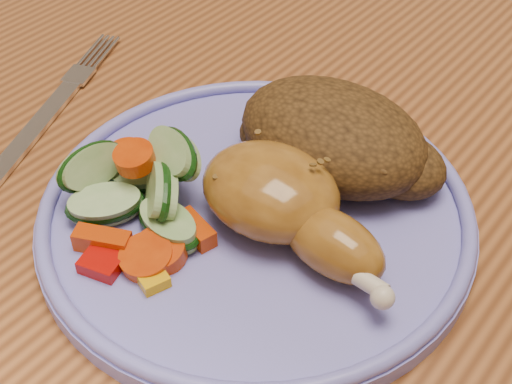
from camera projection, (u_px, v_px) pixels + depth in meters
dining_table at (372, 269)px, 0.55m from camera, size 0.90×1.40×0.75m
plate at (256, 215)px, 0.47m from camera, size 0.28×0.28×0.01m
plate_rim at (256, 203)px, 0.46m from camera, size 0.28×0.28×0.01m
chicken_leg at (285, 203)px, 0.43m from camera, size 0.15×0.08×0.05m
rice_pilaf at (336, 139)px, 0.48m from camera, size 0.15×0.10×0.06m
vegetable_pile at (140, 194)px, 0.45m from camera, size 0.11×0.12×0.06m
fork at (53, 106)px, 0.56m from camera, size 0.08×0.17×0.00m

